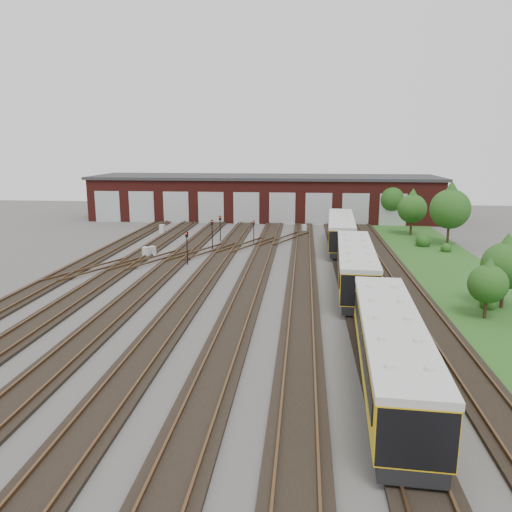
{
  "coord_description": "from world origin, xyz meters",
  "views": [
    {
      "loc": [
        6.07,
        -34.77,
        10.73
      ],
      "look_at": [
        2.25,
        4.37,
        2.0
      ],
      "focal_mm": 35.0,
      "sensor_mm": 36.0,
      "label": 1
    }
  ],
  "objects": [
    {
      "name": "metro_train",
      "position": [
        10.0,
        2.4,
        1.85
      ],
      "size": [
        3.35,
        46.51,
        2.97
      ],
      "rotation": [
        0.0,
        0.0,
        -0.05
      ],
      "color": "black",
      "rests_on": "ground"
    },
    {
      "name": "signal_mast_3",
      "position": [
        0.54,
        19.32,
        1.7
      ],
      "size": [
        0.22,
        0.21,
        2.65
      ],
      "rotation": [
        0.0,
        0.0,
        0.02
      ],
      "color": "black",
      "rests_on": "ground"
    },
    {
      "name": "relay_cabinet_3",
      "position": [
        6.08,
        28.06,
        0.46
      ],
      "size": [
        0.67,
        0.61,
        0.92
      ],
      "primitive_type": "cube",
      "rotation": [
        0.0,
        0.0,
        0.32
      ],
      "color": "#B7B9BC",
      "rests_on": "ground"
    },
    {
      "name": "tree_4",
      "position": [
        19.41,
        -1.26,
        3.33
      ],
      "size": [
        3.13,
        3.13,
        5.19
      ],
      "color": "#342417",
      "rests_on": "ground"
    },
    {
      "name": "relay_cabinet_0",
      "position": [
        -8.93,
        12.59,
        0.47
      ],
      "size": [
        0.69,
        0.64,
        0.93
      ],
      "primitive_type": "cube",
      "rotation": [
        0.0,
        0.0,
        -0.38
      ],
      "color": "#B7B9BC",
      "rests_on": "ground"
    },
    {
      "name": "tree_0",
      "position": [
        17.85,
        35.0,
        4.08
      ],
      "size": [
        3.83,
        3.83,
        6.35
      ],
      "color": "#342417",
      "rests_on": "ground"
    },
    {
      "name": "bush_0",
      "position": [
        18.47,
        -1.51,
        0.56
      ],
      "size": [
        1.12,
        1.12,
        1.12
      ],
      "primitive_type": "sphere",
      "color": "#1A4714",
      "rests_on": "ground"
    },
    {
      "name": "signal_mast_1",
      "position": [
        -4.53,
        8.98,
        1.98
      ],
      "size": [
        0.28,
        0.27,
        3.09
      ],
      "rotation": [
        0.0,
        0.0,
        -0.28
      ],
      "color": "black",
      "rests_on": "ground"
    },
    {
      "name": "relay_cabinet_1",
      "position": [
        -11.74,
        25.86,
        0.5
      ],
      "size": [
        0.7,
        0.62,
        1.01
      ],
      "primitive_type": "cube",
      "rotation": [
        0.0,
        0.0,
        -0.21
      ],
      "color": "#B7B9BC",
      "rests_on": "ground"
    },
    {
      "name": "ground",
      "position": [
        0.0,
        0.0,
        0.0
      ],
      "size": [
        120.0,
        120.0,
        0.0
      ],
      "primitive_type": "plane",
      "color": "#413F3C",
      "rests_on": "ground"
    },
    {
      "name": "signal_mast_0",
      "position": [
        -3.56,
        16.3,
        1.99
      ],
      "size": [
        0.28,
        0.26,
        3.1
      ],
      "rotation": [
        0.0,
        0.0,
        0.19
      ],
      "color": "black",
      "rests_on": "ground"
    },
    {
      "name": "maintenance_shed",
      "position": [
        -0.01,
        39.97,
        3.2
      ],
      "size": [
        51.0,
        12.5,
        6.35
      ],
      "color": "#4C1713",
      "rests_on": "ground"
    },
    {
      "name": "relay_cabinet_2",
      "position": [
        -9.29,
        11.7,
        0.51
      ],
      "size": [
        0.73,
        0.65,
        1.03
      ],
      "primitive_type": "cube",
      "rotation": [
        0.0,
        0.0,
        -0.25
      ],
      "color": "#B7B9BC",
      "rests_on": "ground"
    },
    {
      "name": "tree_3",
      "position": [
        17.56,
        -3.55,
        2.58
      ],
      "size": [
        2.43,
        2.43,
        4.03
      ],
      "color": "#342417",
      "rests_on": "ground"
    },
    {
      "name": "grass_verge",
      "position": [
        19.0,
        10.0,
        0.03
      ],
      "size": [
        8.0,
        55.0,
        0.05
      ],
      "primitive_type": "cube",
      "color": "#204517",
      "rests_on": "ground"
    },
    {
      "name": "bush_2",
      "position": [
        20.69,
        17.13,
        0.54
      ],
      "size": [
        1.08,
        1.08,
        1.08
      ],
      "primitive_type": "sphere",
      "color": "#1A4714",
      "rests_on": "ground"
    },
    {
      "name": "relay_cabinet_4",
      "position": [
        12.32,
        7.7,
        0.48
      ],
      "size": [
        0.71,
        0.66,
        0.96
      ],
      "primitive_type": "cube",
      "rotation": [
        0.0,
        0.0,
        -0.37
      ],
      "color": "#B7B9BC",
      "rests_on": "ground"
    },
    {
      "name": "bush_1",
      "position": [
        18.98,
        19.88,
        0.8
      ],
      "size": [
        1.61,
        1.61,
        1.61
      ],
      "primitive_type": "sphere",
      "color": "#1A4714",
      "rests_on": "ground"
    },
    {
      "name": "tree_1",
      "position": [
        19.02,
        26.74,
        3.69
      ],
      "size": [
        3.47,
        3.47,
        5.74
      ],
      "color": "#342417",
      "rests_on": "ground"
    },
    {
      "name": "tree_2",
      "position": [
        21.72,
        20.57,
        4.56
      ],
      "size": [
        4.28,
        4.28,
        7.09
      ],
      "color": "#342417",
      "rests_on": "ground"
    },
    {
      "name": "track_network",
      "position": [
        -0.17,
        0.59,
        0.11
      ],
      "size": [
        30.4,
        70.0,
        0.33
      ],
      "color": "black",
      "rests_on": "ground"
    },
    {
      "name": "signal_mast_2",
      "position": [
        -3.45,
        20.77,
        1.9
      ],
      "size": [
        0.27,
        0.25,
        2.93
      ],
      "rotation": [
        0.0,
        0.0,
        -0.04
      ],
      "color": "black",
      "rests_on": "ground"
    }
  ]
}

